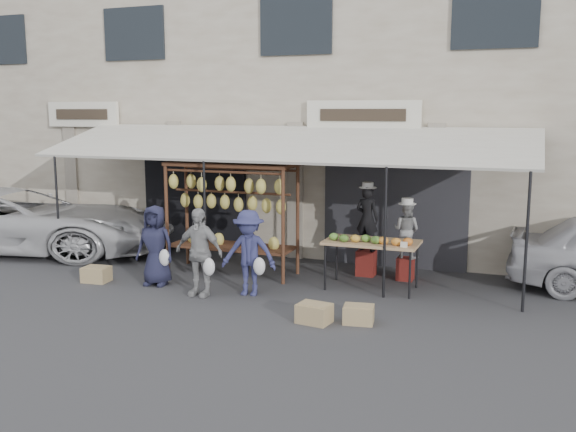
{
  "coord_description": "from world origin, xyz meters",
  "views": [
    {
      "loc": [
        4.8,
        -9.61,
        3.25
      ],
      "look_at": [
        0.61,
        1.4,
        1.3
      ],
      "focal_mm": 40.0,
      "sensor_mm": 36.0,
      "label": 1
    }
  ],
  "objects_px": {
    "crate_near_a": "(314,313)",
    "crate_near_b": "(359,314)",
    "vendor_right": "(406,230)",
    "crate_far": "(96,274)",
    "customer_right": "(249,253)",
    "customer_left": "(155,245)",
    "vendor_left": "(367,219)",
    "banana_rack": "(230,196)",
    "produce_table": "(371,243)",
    "customer_mid": "(199,252)",
    "van": "(5,204)"
  },
  "relations": [
    {
      "from": "customer_left",
      "to": "produce_table",
      "type": "bearing_deg",
      "value": 11.19
    },
    {
      "from": "banana_rack",
      "to": "vendor_left",
      "type": "bearing_deg",
      "value": 18.24
    },
    {
      "from": "vendor_right",
      "to": "crate_far",
      "type": "relative_size",
      "value": 2.24
    },
    {
      "from": "customer_left",
      "to": "customer_right",
      "type": "relative_size",
      "value": 0.99
    },
    {
      "from": "crate_near_a",
      "to": "crate_near_b",
      "type": "bearing_deg",
      "value": 18.97
    },
    {
      "from": "banana_rack",
      "to": "vendor_right",
      "type": "distance_m",
      "value": 3.49
    },
    {
      "from": "vendor_right",
      "to": "customer_mid",
      "type": "distance_m",
      "value": 3.98
    },
    {
      "from": "crate_near_b",
      "to": "customer_left",
      "type": "bearing_deg",
      "value": 168.93
    },
    {
      "from": "crate_far",
      "to": "customer_mid",
      "type": "bearing_deg",
      "value": -2.56
    },
    {
      "from": "vendor_left",
      "to": "crate_far",
      "type": "relative_size",
      "value": 2.66
    },
    {
      "from": "produce_table",
      "to": "crate_far",
      "type": "height_order",
      "value": "produce_table"
    },
    {
      "from": "customer_mid",
      "to": "van",
      "type": "xyz_separation_m",
      "value": [
        -5.95,
        1.64,
        0.31
      ]
    },
    {
      "from": "crate_near_a",
      "to": "customer_mid",
      "type": "bearing_deg",
      "value": 163.79
    },
    {
      "from": "vendor_right",
      "to": "crate_near_a",
      "type": "relative_size",
      "value": 2.18
    },
    {
      "from": "crate_far",
      "to": "van",
      "type": "relative_size",
      "value": 0.09
    },
    {
      "from": "banana_rack",
      "to": "crate_near_a",
      "type": "xyz_separation_m",
      "value": [
        2.51,
        -2.27,
        -1.42
      ]
    },
    {
      "from": "vendor_left",
      "to": "crate_far",
      "type": "bearing_deg",
      "value": 38.04
    },
    {
      "from": "vendor_left",
      "to": "crate_near_b",
      "type": "xyz_separation_m",
      "value": [
        0.6,
        -2.89,
        -1.01
      ]
    },
    {
      "from": "customer_left",
      "to": "crate_near_a",
      "type": "relative_size",
      "value": 3.04
    },
    {
      "from": "vendor_left",
      "to": "banana_rack",
      "type": "bearing_deg",
      "value": 30.02
    },
    {
      "from": "vendor_right",
      "to": "crate_near_a",
      "type": "height_order",
      "value": "vendor_right"
    },
    {
      "from": "crate_near_a",
      "to": "crate_near_b",
      "type": "xyz_separation_m",
      "value": [
        0.65,
        0.22,
        -0.01
      ]
    },
    {
      "from": "crate_near_b",
      "to": "van",
      "type": "xyz_separation_m",
      "value": [
        -8.97,
        2.1,
        0.96
      ]
    },
    {
      "from": "banana_rack",
      "to": "crate_near_a",
      "type": "height_order",
      "value": "banana_rack"
    },
    {
      "from": "produce_table",
      "to": "crate_near_b",
      "type": "relative_size",
      "value": 3.7
    },
    {
      "from": "banana_rack",
      "to": "crate_near_b",
      "type": "xyz_separation_m",
      "value": [
        3.16,
        -2.05,
        -1.43
      ]
    },
    {
      "from": "banana_rack",
      "to": "customer_mid",
      "type": "xyz_separation_m",
      "value": [
        0.14,
        -1.58,
        -0.78
      ]
    },
    {
      "from": "vendor_right",
      "to": "customer_mid",
      "type": "relative_size",
      "value": 0.69
    },
    {
      "from": "crate_near_b",
      "to": "vendor_left",
      "type": "bearing_deg",
      "value": 101.69
    },
    {
      "from": "vendor_left",
      "to": "customer_mid",
      "type": "relative_size",
      "value": 0.82
    },
    {
      "from": "customer_mid",
      "to": "crate_near_a",
      "type": "distance_m",
      "value": 2.55
    },
    {
      "from": "vendor_left",
      "to": "customer_right",
      "type": "bearing_deg",
      "value": 64.01
    },
    {
      "from": "customer_left",
      "to": "van",
      "type": "distance_m",
      "value": 5.03
    },
    {
      "from": "vendor_right",
      "to": "crate_far",
      "type": "bearing_deg",
      "value": 37.21
    },
    {
      "from": "banana_rack",
      "to": "crate_far",
      "type": "bearing_deg",
      "value": -145.47
    },
    {
      "from": "customer_mid",
      "to": "customer_right",
      "type": "relative_size",
      "value": 1.03
    },
    {
      "from": "produce_table",
      "to": "van",
      "type": "relative_size",
      "value": 0.32
    },
    {
      "from": "vendor_right",
      "to": "van",
      "type": "height_order",
      "value": "van"
    },
    {
      "from": "produce_table",
      "to": "vendor_left",
      "type": "relative_size",
      "value": 1.32
    },
    {
      "from": "crate_near_b",
      "to": "crate_far",
      "type": "relative_size",
      "value": 0.95
    },
    {
      "from": "crate_far",
      "to": "vendor_right",
      "type": "bearing_deg",
      "value": 22.13
    },
    {
      "from": "customer_left",
      "to": "van",
      "type": "relative_size",
      "value": 0.29
    },
    {
      "from": "produce_table",
      "to": "crate_far",
      "type": "bearing_deg",
      "value": -165.27
    },
    {
      "from": "customer_right",
      "to": "customer_left",
      "type": "bearing_deg",
      "value": 172.17
    },
    {
      "from": "vendor_right",
      "to": "van",
      "type": "distance_m",
      "value": 9.19
    },
    {
      "from": "vendor_right",
      "to": "customer_mid",
      "type": "bearing_deg",
      "value": 51.13
    },
    {
      "from": "banana_rack",
      "to": "van",
      "type": "relative_size",
      "value": 0.49
    },
    {
      "from": "crate_near_a",
      "to": "van",
      "type": "xyz_separation_m",
      "value": [
        -8.32,
        2.33,
        0.95
      ]
    },
    {
      "from": "vendor_left",
      "to": "customer_left",
      "type": "xyz_separation_m",
      "value": [
        -3.53,
        -2.09,
        -0.39
      ]
    },
    {
      "from": "produce_table",
      "to": "customer_mid",
      "type": "xyz_separation_m",
      "value": [
        -2.75,
        -1.43,
        -0.09
      ]
    }
  ]
}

